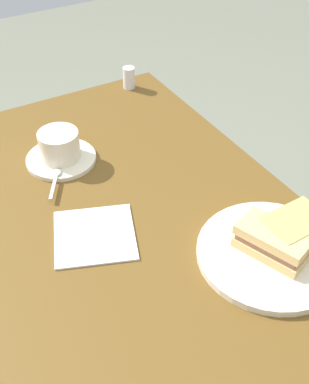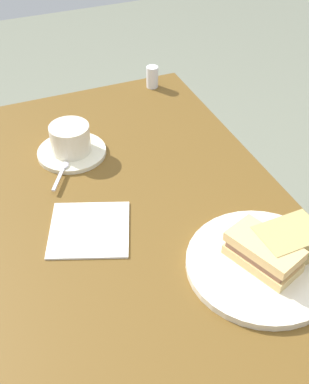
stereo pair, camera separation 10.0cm
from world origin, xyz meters
name	(u,v)px [view 1 (the left image)]	position (x,y,z in m)	size (l,w,h in m)	color
dining_table	(104,274)	(0.00, 0.00, 0.61)	(1.08, 0.82, 0.71)	brown
sandwich_plate	(270,254)	(-0.19, -0.25, 0.72)	(0.27, 0.27, 0.01)	beige
sandwich_front	(273,241)	(-0.19, -0.25, 0.75)	(0.14, 0.11, 0.05)	#E2BF76
sandwich_back	(294,230)	(-0.19, -0.30, 0.75)	(0.08, 0.12, 0.05)	tan
coffee_saucer	(61,159)	(0.27, -0.03, 0.72)	(0.16, 0.16, 0.01)	beige
coffee_cup	(59,144)	(0.27, -0.03, 0.75)	(0.12, 0.09, 0.06)	beige
spoon	(55,179)	(0.20, 0.01, 0.72)	(0.09, 0.06, 0.01)	silver
napkin	(95,235)	(0.01, 0.01, 0.71)	(0.15, 0.15, 0.00)	white
salt_shaker	(129,78)	(0.49, -0.32, 0.74)	(0.03, 0.03, 0.06)	silver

